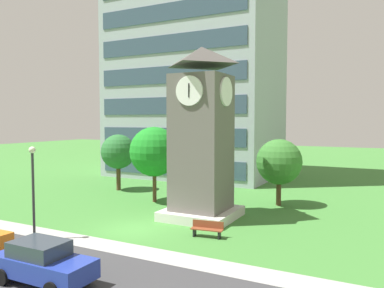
{
  "coord_description": "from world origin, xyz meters",
  "views": [
    {
      "loc": [
        13.36,
        -18.18,
        6.5
      ],
      "look_at": [
        1.22,
        5.36,
        4.84
      ],
      "focal_mm": 35.68,
      "sensor_mm": 36.0,
      "label": 1
    }
  ],
  "objects_px": {
    "park_bench": "(207,229)",
    "street_lamp": "(33,181)",
    "parked_car_blue": "(43,262)",
    "clock_tower": "(202,142)",
    "tree_near_tower": "(118,152)",
    "tree_streetside": "(279,162)",
    "tree_by_building": "(154,152)"
  },
  "relations": [
    {
      "from": "park_bench",
      "to": "tree_near_tower",
      "type": "bearing_deg",
      "value": 145.53
    },
    {
      "from": "street_lamp",
      "to": "parked_car_blue",
      "type": "relative_size",
      "value": 1.17
    },
    {
      "from": "parked_car_blue",
      "to": "park_bench",
      "type": "bearing_deg",
      "value": 68.78
    },
    {
      "from": "park_bench",
      "to": "tree_by_building",
      "type": "relative_size",
      "value": 0.31
    },
    {
      "from": "park_bench",
      "to": "parked_car_blue",
      "type": "distance_m",
      "value": 9.08
    },
    {
      "from": "tree_streetside",
      "to": "clock_tower",
      "type": "bearing_deg",
      "value": -120.67
    },
    {
      "from": "park_bench",
      "to": "parked_car_blue",
      "type": "bearing_deg",
      "value": -111.22
    },
    {
      "from": "street_lamp",
      "to": "tree_by_building",
      "type": "relative_size",
      "value": 0.85
    },
    {
      "from": "street_lamp",
      "to": "parked_car_blue",
      "type": "distance_m",
      "value": 6.6
    },
    {
      "from": "clock_tower",
      "to": "tree_streetside",
      "type": "distance_m",
      "value": 7.27
    },
    {
      "from": "street_lamp",
      "to": "park_bench",
      "type": "bearing_deg",
      "value": 29.94
    },
    {
      "from": "tree_near_tower",
      "to": "tree_streetside",
      "type": "bearing_deg",
      "value": 1.95
    },
    {
      "from": "tree_by_building",
      "to": "parked_car_blue",
      "type": "height_order",
      "value": "tree_by_building"
    },
    {
      "from": "clock_tower",
      "to": "street_lamp",
      "type": "bearing_deg",
      "value": -126.13
    },
    {
      "from": "clock_tower",
      "to": "street_lamp",
      "type": "xyz_separation_m",
      "value": [
        -6.08,
        -8.33,
        -1.85
      ]
    },
    {
      "from": "park_bench",
      "to": "street_lamp",
      "type": "distance_m",
      "value": 9.84
    },
    {
      "from": "tree_streetside",
      "to": "park_bench",
      "type": "bearing_deg",
      "value": -98.77
    },
    {
      "from": "street_lamp",
      "to": "tree_streetside",
      "type": "relative_size",
      "value": 1.0
    },
    {
      "from": "parked_car_blue",
      "to": "street_lamp",
      "type": "bearing_deg",
      "value": 142.65
    },
    {
      "from": "parked_car_blue",
      "to": "tree_by_building",
      "type": "bearing_deg",
      "value": 106.2
    },
    {
      "from": "park_bench",
      "to": "tree_near_tower",
      "type": "xyz_separation_m",
      "value": [
        -13.37,
        9.18,
        3.1
      ]
    },
    {
      "from": "tree_by_building",
      "to": "tree_streetside",
      "type": "bearing_deg",
      "value": 19.95
    },
    {
      "from": "tree_streetside",
      "to": "tree_near_tower",
      "type": "distance_m",
      "value": 14.88
    },
    {
      "from": "clock_tower",
      "to": "park_bench",
      "type": "height_order",
      "value": "clock_tower"
    },
    {
      "from": "tree_streetside",
      "to": "parked_car_blue",
      "type": "distance_m",
      "value": 18.93
    },
    {
      "from": "tree_streetside",
      "to": "tree_near_tower",
      "type": "bearing_deg",
      "value": -178.05
    },
    {
      "from": "clock_tower",
      "to": "tree_by_building",
      "type": "distance_m",
      "value": 6.24
    },
    {
      "from": "park_bench",
      "to": "tree_streetside",
      "type": "xyz_separation_m",
      "value": [
        1.49,
        9.69,
        2.87
      ]
    },
    {
      "from": "clock_tower",
      "to": "tree_near_tower",
      "type": "xyz_separation_m",
      "value": [
        -11.27,
        5.57,
        -1.49
      ]
    },
    {
      "from": "clock_tower",
      "to": "street_lamp",
      "type": "distance_m",
      "value": 10.48
    },
    {
      "from": "street_lamp",
      "to": "tree_streetside",
      "type": "bearing_deg",
      "value": 56.09
    },
    {
      "from": "park_bench",
      "to": "street_lamp",
      "type": "height_order",
      "value": "street_lamp"
    }
  ]
}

